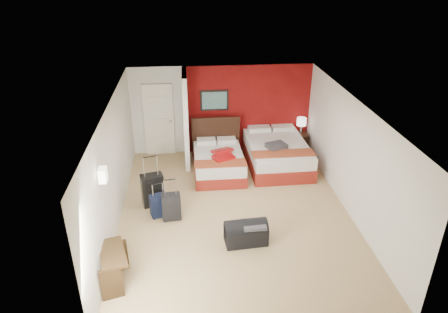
{
  "coord_description": "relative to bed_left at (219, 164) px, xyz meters",
  "views": [
    {
      "loc": [
        -0.96,
        -7.51,
        5.13
      ],
      "look_at": [
        -0.16,
        0.8,
        1.0
      ],
      "focal_mm": 32.7,
      "sensor_mm": 36.0,
      "label": 1
    }
  ],
  "objects": [
    {
      "name": "bed_left",
      "position": [
        0.0,
        0.0,
        0.0
      ],
      "size": [
        1.26,
        1.8,
        0.54
      ],
      "primitive_type": "cube",
      "rotation": [
        0.0,
        0.0,
        0.0
      ],
      "color": "white",
      "rests_on": "ground"
    },
    {
      "name": "entry_door",
      "position": [
        -1.55,
        1.33,
        0.76
      ],
      "size": [
        0.82,
        0.06,
        2.05
      ],
      "primitive_type": "cube",
      "color": "silver",
      "rests_on": "ground"
    },
    {
      "name": "nightstand",
      "position": [
        2.43,
        1.04,
        0.02
      ],
      "size": [
        0.42,
        0.42,
        0.57
      ],
      "primitive_type": "cube",
      "rotation": [
        0.0,
        0.0,
        -0.04
      ],
      "color": "black",
      "rests_on": "ground"
    },
    {
      "name": "suitcase_charcoal",
      "position": [
        -1.18,
        -2.0,
        0.02
      ],
      "size": [
        0.42,
        0.28,
        0.59
      ],
      "primitive_type": "cube",
      "rotation": [
        0.0,
        0.0,
        0.1
      ],
      "color": "black",
      "rests_on": "ground"
    },
    {
      "name": "table_lamp",
      "position": [
        2.43,
        1.04,
        0.54
      ],
      "size": [
        0.32,
        0.32,
        0.47
      ],
      "primitive_type": "cylinder",
      "rotation": [
        0.0,
        0.0,
        0.21
      ],
      "color": "white",
      "rests_on": "nightstand"
    },
    {
      "name": "bed_right",
      "position": [
        1.59,
        0.28,
        0.06
      ],
      "size": [
        1.58,
        2.24,
        0.66
      ],
      "primitive_type": "cube",
      "rotation": [
        0.0,
        0.0,
        0.02
      ],
      "color": "silver",
      "rests_on": "ground"
    },
    {
      "name": "duffel_bag",
      "position": [
        0.3,
        -2.93,
        -0.06
      ],
      "size": [
        0.86,
        0.5,
        0.42
      ],
      "primitive_type": "cube",
      "rotation": [
        0.0,
        0.0,
        0.08
      ],
      "color": "black",
      "rests_on": "ground"
    },
    {
      "name": "suitcase_navy",
      "position": [
        -1.45,
        -1.86,
        -0.02
      ],
      "size": [
        0.42,
        0.33,
        0.51
      ],
      "primitive_type": "cube",
      "rotation": [
        0.0,
        0.0,
        0.35
      ],
      "color": "black",
      "rests_on": "ground"
    },
    {
      "name": "desk",
      "position": [
        -2.11,
        -3.84,
        0.07
      ],
      "size": [
        0.62,
        0.9,
        0.68
      ],
      "primitive_type": "cube",
      "rotation": [
        0.0,
        0.0,
        0.28
      ],
      "color": "black",
      "rests_on": "ground"
    },
    {
      "name": "red_suitcase_open",
      "position": [
        0.1,
        -0.1,
        0.31
      ],
      "size": [
        0.75,
        0.85,
        0.09
      ],
      "primitive_type": "cube",
      "rotation": [
        0.0,
        0.0,
        0.4
      ],
      "color": "#A20D0F",
      "rests_on": "bed_left"
    },
    {
      "name": "room_walls",
      "position": [
        -1.2,
        -0.45,
        0.99
      ],
      "size": [
        5.02,
        6.52,
        2.5
      ],
      "color": "silver",
      "rests_on": "ground"
    },
    {
      "name": "jacket_draped",
      "position": [
        0.45,
        -2.98,
        0.18
      ],
      "size": [
        0.44,
        0.38,
        0.06
      ],
      "primitive_type": "cube",
      "rotation": [
        0.0,
        0.0,
        0.01
      ],
      "color": "#3E3F44",
      "rests_on": "duffel_bag"
    },
    {
      "name": "suitcase_black",
      "position": [
        -1.61,
        -1.39,
        0.1
      ],
      "size": [
        0.55,
        0.42,
        0.73
      ],
      "primitive_type": "cube",
      "rotation": [
        0.0,
        0.0,
        0.25
      ],
      "color": "black",
      "rests_on": "ground"
    },
    {
      "name": "jacket_bundle",
      "position": [
        1.49,
        -0.02,
        0.45
      ],
      "size": [
        0.58,
        0.53,
        0.12
      ],
      "primitive_type": "cube",
      "rotation": [
        0.0,
        0.0,
        0.34
      ],
      "color": "#3E3D43",
      "rests_on": "bed_right"
    },
    {
      "name": "partition_wall",
      "position": [
        -0.8,
        0.74,
        0.98
      ],
      "size": [
        0.12,
        1.2,
        2.5
      ],
      "primitive_type": "cube",
      "color": "silver",
      "rests_on": "ground"
    },
    {
      "name": "red_accent_panel",
      "position": [
        0.95,
        1.36,
        0.98
      ],
      "size": [
        3.5,
        0.04,
        2.5
      ],
      "primitive_type": "cube",
      "color": "maroon",
      "rests_on": "ground"
    },
    {
      "name": "ground",
      "position": [
        0.2,
        -1.87,
        -0.27
      ],
      "size": [
        6.5,
        6.5,
        0.0
      ],
      "primitive_type": "plane",
      "color": "#D0B480",
      "rests_on": "ground"
    }
  ]
}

